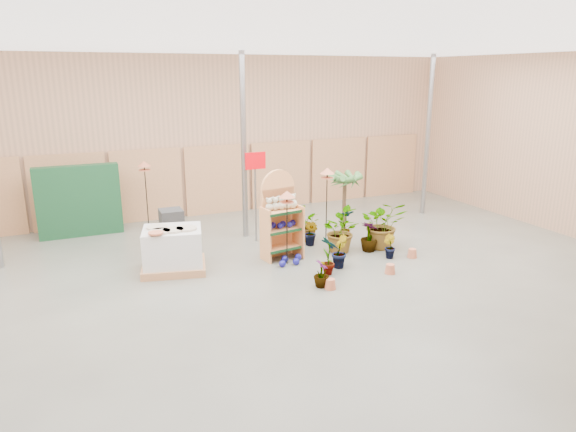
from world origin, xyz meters
name	(u,v)px	position (x,y,z in m)	size (l,w,h in m)	color
room	(286,166)	(0.00, 0.91, 2.21)	(15.20, 12.10, 4.70)	#58594F
display_shelf	(279,218)	(0.20, 1.74, 0.90)	(0.90, 0.64, 1.97)	#DB8D52
teddy_bears	(282,204)	(0.23, 1.65, 1.25)	(0.73, 0.20, 0.32)	beige
gazing_balls_shelf	(281,225)	(0.20, 1.63, 0.78)	(0.73, 0.25, 0.14)	navy
gazing_balls_floor	(290,260)	(0.24, 1.24, 0.07)	(0.63, 0.39, 0.15)	navy
pallet_stack	(173,250)	(-2.15, 1.85, 0.45)	(1.49, 1.33, 0.95)	#B0784E
charcoal_planters	(172,231)	(-1.93, 3.06, 0.50)	(0.50, 0.50, 1.00)	#262626
trellis_stock	(79,201)	(-3.80, 5.20, 0.90)	(2.00, 0.30, 1.80)	#144323
offer_sign	(255,179)	(0.10, 2.98, 1.57)	(0.50, 0.08, 2.20)	gray
bird_table_front	(287,197)	(0.17, 1.25, 1.50)	(0.34, 0.34, 1.62)	black
bird_table_right	(327,173)	(1.62, 2.22, 1.71)	(0.34, 0.34, 1.84)	black
bird_table_back	(144,166)	(-2.18, 4.93, 1.72)	(0.34, 0.34, 1.85)	black
palm	(345,178)	(2.52, 2.94, 1.39)	(0.70, 0.70, 1.64)	#503924
potted_plant_0	(329,255)	(0.71, 0.35, 0.42)	(0.44, 0.30, 0.83)	#417636
potted_plant_1	(339,251)	(1.11, 0.64, 0.35)	(0.38, 0.31, 0.70)	#417636
potted_plant_2	(338,230)	(1.58, 1.53, 0.51)	(0.91, 0.79, 1.02)	#417636
potted_plant_3	(369,236)	(2.25, 1.27, 0.36)	(0.40, 0.40, 0.71)	#417636
potted_plant_4	(346,223)	(2.23, 2.32, 0.39)	(0.41, 0.28, 0.78)	#417636
potted_plant_5	(311,233)	(1.18, 2.14, 0.32)	(0.35, 0.28, 0.64)	#417636
potted_plant_6	(306,225)	(1.22, 2.52, 0.41)	(0.74, 0.64, 0.82)	#417636
potted_plant_7	(322,274)	(0.29, -0.14, 0.27)	(0.30, 0.30, 0.54)	#417636
potted_plant_9	(389,246)	(2.41, 0.69, 0.26)	(0.29, 0.23, 0.53)	#417636
potted_plant_10	(383,224)	(2.66, 1.34, 0.58)	(1.05, 0.91, 1.16)	#417636
potted_plant_11	(298,228)	(1.04, 2.59, 0.34)	(0.38, 0.38, 0.69)	#417636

